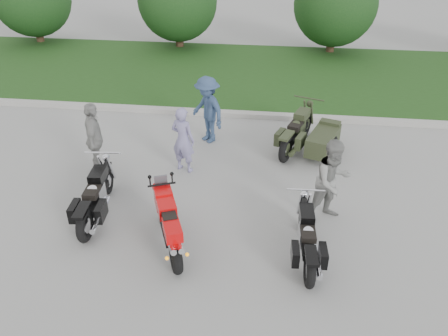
# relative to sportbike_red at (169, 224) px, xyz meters

# --- Properties ---
(ground) EXTENTS (80.00, 80.00, 0.00)m
(ground) POSITION_rel_sportbike_red_xyz_m (0.13, 0.46, -0.57)
(ground) COLOR #9A9994
(ground) RESTS_ON ground
(curb) EXTENTS (60.00, 0.30, 0.15)m
(curb) POSITION_rel_sportbike_red_xyz_m (0.13, 6.46, -0.50)
(curb) COLOR #A6A49C
(curb) RESTS_ON ground
(grass_strip) EXTENTS (60.00, 8.00, 0.14)m
(grass_strip) POSITION_rel_sportbike_red_xyz_m (0.13, 10.61, -0.50)
(grass_strip) COLOR #244F1B
(grass_strip) RESTS_ON ground
(tree_mid_left) EXTENTS (3.60, 3.60, 4.00)m
(tree_mid_left) POSITION_rel_sportbike_red_xyz_m (-2.87, 13.96, 1.62)
(tree_mid_left) COLOR #3F2B1C
(tree_mid_left) RESTS_ON ground
(tree_mid_right) EXTENTS (3.60, 3.60, 4.00)m
(tree_mid_right) POSITION_rel_sportbike_red_xyz_m (4.13, 13.96, 1.62)
(tree_mid_right) COLOR #3F2B1C
(tree_mid_right) RESTS_ON ground
(sportbike_red) EXTENTS (0.96, 1.95, 0.97)m
(sportbike_red) POSITION_rel_sportbike_red_xyz_m (0.00, 0.00, 0.00)
(sportbike_red) COLOR black
(sportbike_red) RESTS_ON ground
(cruiser_left) EXTENTS (0.52, 2.37, 0.91)m
(cruiser_left) POSITION_rel_sportbike_red_xyz_m (-1.78, 0.76, -0.11)
(cruiser_left) COLOR black
(cruiser_left) RESTS_ON ground
(cruiser_right) EXTENTS (0.42, 2.17, 0.84)m
(cruiser_right) POSITION_rel_sportbike_red_xyz_m (2.61, 0.03, -0.15)
(cruiser_right) COLOR black
(cruiser_right) RESTS_ON ground
(cruiser_sidecar) EXTENTS (1.71, 2.43, 0.97)m
(cruiser_sidecar) POSITION_rel_sportbike_red_xyz_m (2.87, 4.30, -0.12)
(cruiser_sidecar) COLOR black
(cruiser_sidecar) RESTS_ON ground
(person_stripe) EXTENTS (0.72, 0.59, 1.70)m
(person_stripe) POSITION_rel_sportbike_red_xyz_m (-0.34, 2.96, 0.28)
(person_stripe) COLOR #8680AE
(person_stripe) RESTS_ON ground
(person_grey) EXTENTS (1.12, 1.06, 1.84)m
(person_grey) POSITION_rel_sportbike_red_xyz_m (3.12, 1.38, 0.35)
(person_grey) COLOR gray
(person_grey) RESTS_ON ground
(person_denim) EXTENTS (1.37, 1.35, 1.89)m
(person_denim) POSITION_rel_sportbike_red_xyz_m (-0.01, 4.65, 0.37)
(person_denim) COLOR #32486A
(person_denim) RESTS_ON ground
(person_back) EXTENTS (0.74, 1.17, 1.85)m
(person_back) POSITION_rel_sportbike_red_xyz_m (-2.43, 2.55, 0.35)
(person_back) COLOR gray
(person_back) RESTS_ON ground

